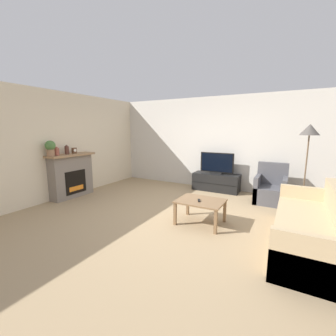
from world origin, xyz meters
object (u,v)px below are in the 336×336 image
fireplace (71,175)px  floor_lamp (309,135)px  mantel_clock (74,151)px  mantel_vase_centre_left (67,150)px  potted_plant (50,147)px  tv (217,164)px  armchair (271,190)px  tv_stand (216,182)px  couch (312,229)px  coffee_table (200,203)px  mantel_vase_left (57,151)px  remote (199,200)px

fireplace → floor_lamp: bearing=16.2°
mantel_clock → floor_lamp: bearing=15.0°
mantel_vase_centre_left → potted_plant: bearing=-90.0°
tv → armchair: size_ratio=1.01×
mantel_clock → tv: bearing=36.3°
tv_stand → couch: 3.25m
coffee_table → floor_lamp: bearing=41.5°
fireplace → armchair: size_ratio=1.30×
mantel_vase_left → armchair: (4.60, 2.40, -0.93)m
mantel_vase_left → floor_lamp: size_ratio=0.11×
tv → tv_stand: bearing=90.0°
coffee_table → couch: size_ratio=0.35×
coffee_table → floor_lamp: (1.70, 1.50, 1.26)m
couch → mantel_vase_centre_left: bearing=-178.7°
mantel_vase_centre_left → tv: bearing=38.7°
armchair → couch: (0.74, -2.00, -0.02)m
armchair → remote: 2.32m
remote → floor_lamp: size_ratio=0.08×
mantel_vase_left → armchair: 5.27m
armchair → couch: 2.13m
mantel_vase_left → coffee_table: (3.55, 0.40, -0.84)m
tv_stand → floor_lamp: 2.69m
fireplace → floor_lamp: floor_lamp is taller
mantel_vase_centre_left → tv_stand: size_ratio=0.18×
coffee_table → couch: (1.78, 0.00, -0.11)m
mantel_vase_centre_left → mantel_clock: mantel_vase_centre_left is taller
tv_stand → couch: size_ratio=0.54×
mantel_vase_centre_left → couch: (5.33, 0.12, -0.96)m
mantel_vase_left → tv_stand: bearing=41.7°
tv → armchair: (1.47, -0.38, -0.48)m
mantel_vase_centre_left → tv_stand: 4.13m
mantel_vase_left → remote: (3.54, 0.35, -0.77)m
tv_stand → remote: 2.48m
mantel_vase_left → mantel_clock: mantel_vase_left is taller
mantel_clock → potted_plant: (-0.00, -0.65, 0.13)m
mantel_clock → tv: size_ratio=0.16×
mantel_vase_centre_left → couch: bearing=1.3°
coffee_table → fireplace: bearing=-179.6°
tv → couch: bearing=-47.2°
tv → fireplace: bearing=-142.5°
potted_plant → tv_stand: 4.43m
mantel_vase_left → mantel_clock: size_ratio=1.43×
fireplace → coffee_table: fireplace is taller
tv_stand → tv: 0.53m
tv_stand → tv: size_ratio=1.36×
tv → mantel_clock: bearing=-143.7°
mantel_clock → couch: bearing=-1.0°
couch → remote: bearing=-178.4°
fireplace → mantel_vase_left: bearing=-87.4°
mantel_vase_centre_left → tv_stand: mantel_vase_centre_left is taller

